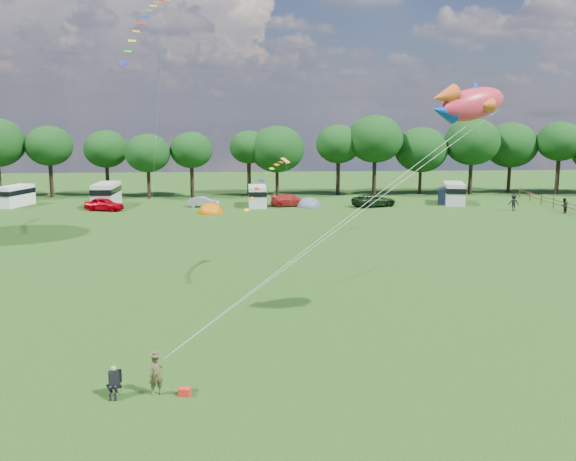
{
  "coord_description": "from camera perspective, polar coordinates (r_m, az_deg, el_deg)",
  "views": [
    {
      "loc": [
        -2.29,
        -26.93,
        10.37
      ],
      "look_at": [
        0.0,
        8.0,
        4.0
      ],
      "focal_mm": 40.0,
      "sensor_mm": 36.0,
      "label": 1
    }
  ],
  "objects": [
    {
      "name": "campervan_a",
      "position": [
        79.54,
        -23.1,
        2.91
      ],
      "size": [
        3.39,
        5.17,
        2.34
      ],
      "rotation": [
        0.0,
        0.0,
        1.26
      ],
      "color": "white",
      "rests_on": "ground"
    },
    {
      "name": "walker_a",
      "position": [
        73.76,
        23.31,
        2.03
      ],
      "size": [
        0.93,
        0.88,
        1.64
      ],
      "primitive_type": "imported",
      "rotation": [
        0.0,
        0.0,
        3.81
      ],
      "color": "black",
      "rests_on": "ground"
    },
    {
      "name": "walker_b",
      "position": [
        73.82,
        19.41,
        2.36
      ],
      "size": [
        1.22,
        0.67,
        1.81
      ],
      "primitive_type": "imported",
      "rotation": [
        0.0,
        0.0,
        3.03
      ],
      "color": "black",
      "rests_on": "ground"
    },
    {
      "name": "tent_orange",
      "position": [
        68.59,
        -6.88,
        1.56
      ],
      "size": [
        2.77,
        3.04,
        2.17
      ],
      "color": "#C65C00",
      "rests_on": "ground"
    },
    {
      "name": "kite_bag",
      "position": [
        24.97,
        -9.17,
        -14.0
      ],
      "size": [
        0.48,
        0.38,
        0.3
      ],
      "primitive_type": "cube",
      "rotation": [
        0.0,
        0.0,
        -0.25
      ],
      "color": "red",
      "rests_on": "ground"
    },
    {
      "name": "streamer_kite_c",
      "position": [
        39.52,
        -1.57,
        4.97
      ],
      "size": [
        3.04,
        4.93,
        2.78
      ],
      "rotation": [
        0.0,
        0.0,
        1.1
      ],
      "color": "#FFAC2D",
      "rests_on": "ground"
    },
    {
      "name": "kite_flyer",
      "position": [
        25.02,
        -11.63,
        -12.48
      ],
      "size": [
        0.65,
        0.55,
        1.53
      ],
      "primitive_type": "imported",
      "rotation": [
        0.0,
        0.0,
        0.37
      ],
      "color": "#4C4729",
      "rests_on": "ground"
    },
    {
      "name": "campervan_c",
      "position": [
        73.19,
        -2.75,
        3.13
      ],
      "size": [
        2.05,
        4.71,
        2.3
      ],
      "rotation": [
        0.0,
        0.0,
        1.58
      ],
      "color": "silver",
      "rests_on": "ground"
    },
    {
      "name": "streamer_kite_a",
      "position": [
        53.78,
        -12.32,
        17.98
      ],
      "size": [
        3.43,
        5.56,
        5.79
      ],
      "rotation": [
        0.0,
        0.0,
        0.45
      ],
      "color": "#E5DD00",
      "rests_on": "ground"
    },
    {
      "name": "awning_navy",
      "position": [
        77.41,
        14.26,
        2.96
      ],
      "size": [
        3.42,
        3.11,
        1.76
      ],
      "primitive_type": "cube",
      "rotation": [
        0.0,
        0.0,
        -0.34
      ],
      "color": "black",
      "rests_on": "ground"
    },
    {
      "name": "ground_plane",
      "position": [
        28.95,
        1.05,
        -10.68
      ],
      "size": [
        180.0,
        180.0,
        0.0
      ],
      "primitive_type": "plane",
      "color": "black",
      "rests_on": "ground"
    },
    {
      "name": "campervan_b",
      "position": [
        75.69,
        -15.85,
        3.14
      ],
      "size": [
        2.47,
        5.5,
        2.67
      ],
      "rotation": [
        0.0,
        0.0,
        1.54
      ],
      "color": "silver",
      "rests_on": "ground"
    },
    {
      "name": "car_b",
      "position": [
        73.13,
        -7.52,
        2.54
      ],
      "size": [
        3.46,
        1.65,
        1.17
      ],
      "primitive_type": "imported",
      "rotation": [
        0.0,
        0.0,
        1.45
      ],
      "color": "gray",
      "rests_on": "ground"
    },
    {
      "name": "tree_line",
      "position": [
        82.37,
        1.56,
        7.52
      ],
      "size": [
        102.98,
        10.98,
        10.27
      ],
      "color": "black",
      "rests_on": "ground"
    },
    {
      "name": "camp_chair",
      "position": [
        25.23,
        -15.2,
        -12.54
      ],
      "size": [
        0.64,
        0.66,
        1.22
      ],
      "rotation": [
        0.0,
        0.0,
        0.42
      ],
      "color": "#99999E",
      "rests_on": "ground"
    },
    {
      "name": "car_c",
      "position": [
        73.2,
        0.26,
        2.71
      ],
      "size": [
        4.53,
        1.95,
        1.35
      ],
      "primitive_type": "imported",
      "rotation": [
        0.0,
        0.0,
        1.58
      ],
      "color": "red",
      "rests_on": "ground"
    },
    {
      "name": "campervan_d",
      "position": [
        77.47,
        14.54,
        3.29
      ],
      "size": [
        3.19,
        5.4,
        2.48
      ],
      "rotation": [
        0.0,
        0.0,
        1.35
      ],
      "color": "#BCBCBE",
      "rests_on": "ground"
    },
    {
      "name": "car_d",
      "position": [
        73.55,
        7.66,
        2.67
      ],
      "size": [
        5.62,
        3.92,
        1.4
      ],
      "primitive_type": "imported",
      "rotation": [
        0.0,
        0.0,
        1.91
      ],
      "color": "black",
      "rests_on": "ground"
    },
    {
      "name": "car_a",
      "position": [
        72.52,
        -16.03,
        2.27
      ],
      "size": [
        4.62,
        2.88,
        1.44
      ],
      "primitive_type": "imported",
      "rotation": [
        0.0,
        0.0,
        1.27
      ],
      "color": "#B0000B",
      "rests_on": "ground"
    },
    {
      "name": "tent_greyblue",
      "position": [
        72.87,
        1.88,
        2.15
      ],
      "size": [
        2.86,
        3.13,
        2.13
      ],
      "color": "#485665",
      "rests_on": "ground"
    },
    {
      "name": "fish_kite",
      "position": [
        30.4,
        15.64,
        10.79
      ],
      "size": [
        4.17,
        2.46,
        2.18
      ],
      "rotation": [
        0.0,
        -0.21,
        0.34
      ],
      "color": "red",
      "rests_on": "ground"
    }
  ]
}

